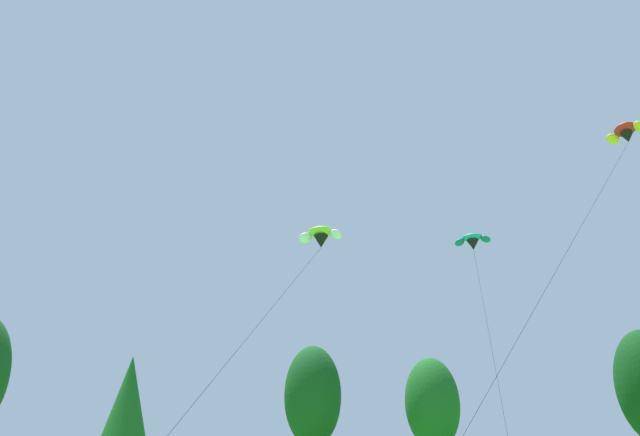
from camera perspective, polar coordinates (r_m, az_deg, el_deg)
treeline_tree_c at (r=48.86m, az=-18.71°, el=-16.83°), size 3.55×3.55×8.88m
treeline_tree_d at (r=45.49m, az=-0.73°, el=-17.38°), size 4.37×4.37×9.50m
treeline_tree_e at (r=45.78m, az=11.20°, el=-17.77°), size 4.10×4.10×8.51m
parafoil_kite_high_lime_white at (r=28.11m, az=0.06°, el=-1.86°), size 4.03×13.67×10.65m
parafoil_kite_mid_red_yellow at (r=36.01m, az=28.35°, el=7.50°), size 13.95×14.12×17.63m
parafoil_kite_far_teal at (r=34.29m, az=15.07°, el=-2.26°), size 2.19×8.93×12.07m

